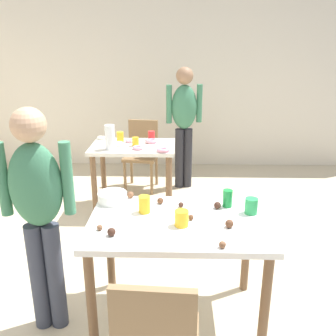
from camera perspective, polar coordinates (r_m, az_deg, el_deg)
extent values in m
plane|color=beige|center=(3.04, 2.14, -18.55)|extent=(6.40, 6.40, 0.00)
cube|color=beige|center=(5.64, 2.04, 13.40)|extent=(6.40, 0.10, 2.60)
cube|color=white|center=(2.44, 1.56, -8.33)|extent=(1.15, 0.76, 0.04)
cylinder|color=brown|center=(2.43, -11.52, -19.42)|extent=(0.06, 0.06, 0.71)
cylinder|color=brown|center=(2.43, 14.45, -19.62)|extent=(0.06, 0.06, 0.71)
cylinder|color=brown|center=(2.95, -8.77, -11.71)|extent=(0.06, 0.06, 0.71)
cylinder|color=brown|center=(2.95, 11.78, -11.88)|extent=(0.06, 0.06, 0.71)
cube|color=silver|center=(4.13, -5.32, 3.20)|extent=(0.91, 0.63, 0.04)
cylinder|color=brown|center=(4.09, -11.10, -2.84)|extent=(0.06, 0.06, 0.71)
cylinder|color=brown|center=(3.99, 0.08, -3.01)|extent=(0.06, 0.06, 0.71)
cylinder|color=brown|center=(4.55, -9.77, -0.47)|extent=(0.06, 0.06, 0.71)
cylinder|color=brown|center=(4.46, 0.25, -0.57)|extent=(0.06, 0.06, 0.71)
cube|color=olive|center=(1.77, -2.27, -23.25)|extent=(0.38, 0.06, 0.42)
cube|color=olive|center=(4.78, -4.14, 1.68)|extent=(0.45, 0.45, 0.04)
cube|color=olive|center=(4.89, -3.75, 4.88)|extent=(0.38, 0.09, 0.42)
cylinder|color=olive|center=(4.66, -2.49, -1.66)|extent=(0.04, 0.04, 0.41)
cylinder|color=olive|center=(4.74, -6.53, -1.44)|extent=(0.04, 0.04, 0.41)
cylinder|color=olive|center=(4.98, -1.75, -0.29)|extent=(0.04, 0.04, 0.41)
cylinder|color=olive|center=(5.05, -5.55, -0.10)|extent=(0.04, 0.04, 0.41)
cylinder|color=#383D4C|center=(2.70, -19.01, -15.33)|extent=(0.11, 0.11, 0.75)
cylinder|color=#383D4C|center=(2.67, -16.66, -15.47)|extent=(0.11, 0.11, 0.75)
ellipsoid|color=#3D7A56|center=(2.39, -19.39, -2.49)|extent=(0.33, 0.22, 0.53)
sphere|color=tan|center=(2.29, -20.39, 6.15)|extent=(0.20, 0.20, 0.20)
cylinder|color=#3D7A56|center=(2.44, -23.77, -1.62)|extent=(0.07, 0.07, 0.45)
cylinder|color=#3D7A56|center=(2.33, -15.01, -1.55)|extent=(0.07, 0.07, 0.45)
cylinder|color=#28282D|center=(4.87, 3.00, 1.52)|extent=(0.11, 0.11, 0.77)
cylinder|color=#28282D|center=(4.85, 1.73, 1.46)|extent=(0.11, 0.11, 0.77)
ellipsoid|color=#3D7A56|center=(4.71, 2.48, 9.19)|extent=(0.35, 0.26, 0.55)
sphere|color=#997051|center=(4.66, 2.54, 13.79)|extent=(0.21, 0.21, 0.21)
cylinder|color=#3D7A56|center=(4.74, 4.77, 9.72)|extent=(0.08, 0.08, 0.47)
cylinder|color=#3D7A56|center=(4.67, 0.16, 9.64)|extent=(0.08, 0.08, 0.47)
cylinder|color=white|center=(2.70, -8.41, -4.39)|extent=(0.21, 0.21, 0.07)
cylinder|color=#198438|center=(2.63, 9.00, -4.56)|extent=(0.07, 0.07, 0.12)
cube|color=silver|center=(2.20, 4.97, -11.07)|extent=(0.17, 0.02, 0.01)
cylinder|color=yellow|center=(2.35, 2.07, -7.61)|extent=(0.09, 0.09, 0.10)
cylinder|color=green|center=(2.56, 12.50, -5.64)|extent=(0.08, 0.08, 0.11)
cylinder|color=yellow|center=(2.52, -3.60, -5.52)|extent=(0.08, 0.08, 0.12)
sphere|color=brown|center=(2.43, 3.48, -7.47)|extent=(0.04, 0.04, 0.04)
sphere|color=#3D2319|center=(2.27, -8.56, -9.55)|extent=(0.05, 0.05, 0.05)
sphere|color=brown|center=(2.15, 8.24, -11.41)|extent=(0.04, 0.04, 0.04)
sphere|color=brown|center=(2.76, -5.71, -4.05)|extent=(0.05, 0.05, 0.05)
sphere|color=brown|center=(2.36, 9.27, -8.32)|extent=(0.05, 0.05, 0.05)
sphere|color=#3D2319|center=(2.60, 7.49, -5.62)|extent=(0.05, 0.05, 0.05)
sphere|color=brown|center=(2.66, -1.17, -4.96)|extent=(0.04, 0.04, 0.04)
sphere|color=#3D2319|center=(2.60, 1.98, -5.58)|extent=(0.04, 0.04, 0.04)
sphere|color=brown|center=(2.34, -10.30, -8.85)|extent=(0.04, 0.04, 0.04)
cylinder|color=white|center=(3.97, -8.78, 4.62)|extent=(0.11, 0.11, 0.26)
cylinder|color=yellow|center=(4.27, -7.26, 4.71)|extent=(0.08, 0.08, 0.11)
cylinder|color=red|center=(4.33, -2.51, 4.95)|extent=(0.08, 0.08, 0.10)
cylinder|color=yellow|center=(4.09, -4.94, 4.01)|extent=(0.07, 0.07, 0.10)
torus|color=white|center=(4.42, -10.01, 4.52)|extent=(0.11, 0.11, 0.03)
torus|color=pink|center=(4.24, -5.78, 4.10)|extent=(0.10, 0.10, 0.03)
torus|color=white|center=(4.11, -7.59, 3.62)|extent=(0.14, 0.14, 0.04)
torus|color=pink|center=(3.96, -4.57, 3.08)|extent=(0.12, 0.12, 0.03)
torus|color=pink|center=(4.20, -2.54, 4.09)|extent=(0.13, 0.13, 0.04)
torus|color=pink|center=(3.86, -0.75, 2.77)|extent=(0.14, 0.14, 0.04)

